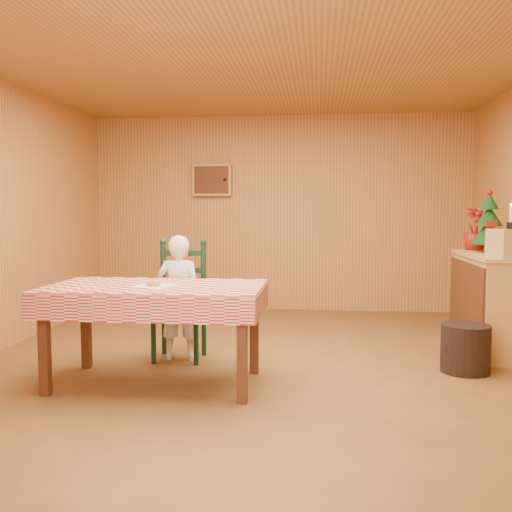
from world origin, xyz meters
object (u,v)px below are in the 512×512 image
at_px(dining_table, 156,296).
at_px(storage_bin, 465,348).
at_px(crate, 510,243).
at_px(shelf_unit, 493,303).
at_px(christmas_tree, 489,224).
at_px(seated_child, 179,298).
at_px(ladder_chair, 181,303).

height_order(dining_table, storage_bin, dining_table).
distance_m(dining_table, crate, 3.08).
distance_m(shelf_unit, christmas_tree, 0.79).
bearing_deg(seated_child, shelf_unit, -167.82).
height_order(ladder_chair, storage_bin, ladder_chair).
distance_m(dining_table, storage_bin, 2.58).
bearing_deg(christmas_tree, storage_bin, -113.66).
bearing_deg(ladder_chair, dining_table, -90.00).
bearing_deg(crate, seated_child, -175.58).
distance_m(ladder_chair, christmas_tree, 3.10).
bearing_deg(seated_child, crate, -175.58).
distance_m(christmas_tree, storage_bin, 1.50).
bearing_deg(crate, dining_table, -161.79).
bearing_deg(crate, christmas_tree, 90.00).
bearing_deg(christmas_tree, crate, -90.00).
bearing_deg(dining_table, christmas_tree, 28.93).
height_order(seated_child, shelf_unit, seated_child).
xyz_separation_m(dining_table, christmas_tree, (2.90, 1.60, 0.52)).
bearing_deg(ladder_chair, christmas_tree, 15.73).
height_order(crate, storage_bin, crate).
bearing_deg(christmas_tree, ladder_chair, -164.27).
xyz_separation_m(dining_table, ladder_chair, (-0.00, 0.79, -0.18)).
bearing_deg(storage_bin, shelf_unit, 60.30).
xyz_separation_m(shelf_unit, christmas_tree, (0.01, 0.25, 0.74)).
relative_size(shelf_unit, christmas_tree, 2.00).
height_order(dining_table, christmas_tree, christmas_tree).
distance_m(seated_child, storage_bin, 2.49).
relative_size(seated_child, shelf_unit, 0.91).
bearing_deg(shelf_unit, crate, -88.77).
distance_m(dining_table, shelf_unit, 3.20).
distance_m(shelf_unit, storage_bin, 0.92).
bearing_deg(dining_table, crate, 18.21).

